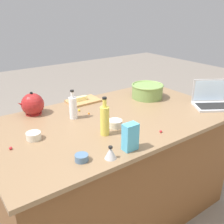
{
  "coord_description": "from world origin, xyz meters",
  "views": [
    {
      "loc": [
        1.06,
        1.48,
        1.71
      ],
      "look_at": [
        0.0,
        0.0,
        0.95
      ],
      "focal_mm": 41.12,
      "sensor_mm": 36.0,
      "label": 1
    }
  ],
  "objects_px": {
    "mixing_bowl_large": "(147,91)",
    "ramekin_medium": "(82,158)",
    "bottle_vinegar": "(73,107)",
    "kettle": "(33,105)",
    "ramekin_wide": "(115,124)",
    "candy_bag": "(130,137)",
    "ramekin_small": "(34,136)",
    "cutting_board": "(84,101)",
    "kitchen_timer": "(110,153)",
    "bottle_oil": "(105,120)",
    "butter_stick_left": "(81,98)",
    "laptop": "(212,101)"
  },
  "relations": [
    {
      "from": "mixing_bowl_large",
      "to": "ramekin_medium",
      "type": "distance_m",
      "value": 1.18
    },
    {
      "from": "bottle_vinegar",
      "to": "kettle",
      "type": "distance_m",
      "value": 0.35
    },
    {
      "from": "ramekin_wide",
      "to": "candy_bag",
      "type": "height_order",
      "value": "candy_bag"
    },
    {
      "from": "ramekin_small",
      "to": "ramekin_medium",
      "type": "bearing_deg",
      "value": 107.74
    },
    {
      "from": "kettle",
      "to": "ramekin_small",
      "type": "relative_size",
      "value": 2.22
    },
    {
      "from": "ramekin_small",
      "to": "ramekin_medium",
      "type": "relative_size",
      "value": 1.24
    },
    {
      "from": "cutting_board",
      "to": "kitchen_timer",
      "type": "distance_m",
      "value": 0.96
    },
    {
      "from": "kitchen_timer",
      "to": "bottle_vinegar",
      "type": "bearing_deg",
      "value": -98.62
    },
    {
      "from": "ramekin_medium",
      "to": "candy_bag",
      "type": "distance_m",
      "value": 0.31
    },
    {
      "from": "kitchen_timer",
      "to": "bottle_oil",
      "type": "bearing_deg",
      "value": -118.07
    },
    {
      "from": "butter_stick_left",
      "to": "ramekin_medium",
      "type": "relative_size",
      "value": 1.42
    },
    {
      "from": "mixing_bowl_large",
      "to": "ramekin_wide",
      "type": "xyz_separation_m",
      "value": [
        0.62,
        0.33,
        -0.04
      ]
    },
    {
      "from": "kitchen_timer",
      "to": "candy_bag",
      "type": "bearing_deg",
      "value": -175.9
    },
    {
      "from": "kettle",
      "to": "ramekin_small",
      "type": "height_order",
      "value": "kettle"
    },
    {
      "from": "bottle_vinegar",
      "to": "ramekin_wide",
      "type": "distance_m",
      "value": 0.36
    },
    {
      "from": "laptop",
      "to": "butter_stick_left",
      "type": "height_order",
      "value": "laptop"
    },
    {
      "from": "bottle_vinegar",
      "to": "mixing_bowl_large",
      "type": "bearing_deg",
      "value": -178.41
    },
    {
      "from": "butter_stick_left",
      "to": "candy_bag",
      "type": "xyz_separation_m",
      "value": [
        0.16,
        0.89,
        0.05
      ]
    },
    {
      "from": "bottle_oil",
      "to": "ramekin_small",
      "type": "distance_m",
      "value": 0.47
    },
    {
      "from": "bottle_oil",
      "to": "butter_stick_left",
      "type": "bearing_deg",
      "value": -105.43
    },
    {
      "from": "bottle_oil",
      "to": "butter_stick_left",
      "type": "height_order",
      "value": "bottle_oil"
    },
    {
      "from": "ramekin_medium",
      "to": "ramekin_wide",
      "type": "distance_m",
      "value": 0.48
    },
    {
      "from": "ramekin_small",
      "to": "laptop",
      "type": "bearing_deg",
      "value": 167.86
    },
    {
      "from": "butter_stick_left",
      "to": "ramekin_small",
      "type": "xyz_separation_m",
      "value": [
        0.59,
        0.43,
        -0.01
      ]
    },
    {
      "from": "mixing_bowl_large",
      "to": "bottle_vinegar",
      "type": "relative_size",
      "value": 1.31
    },
    {
      "from": "butter_stick_left",
      "to": "ramekin_wide",
      "type": "height_order",
      "value": "butter_stick_left"
    },
    {
      "from": "kettle",
      "to": "kitchen_timer",
      "type": "xyz_separation_m",
      "value": [
        -0.13,
        0.89,
        -0.04
      ]
    },
    {
      "from": "bottle_vinegar",
      "to": "kitchen_timer",
      "type": "height_order",
      "value": "bottle_vinegar"
    },
    {
      "from": "mixing_bowl_large",
      "to": "candy_bag",
      "type": "distance_m",
      "value": 0.97
    },
    {
      "from": "ramekin_medium",
      "to": "kettle",
      "type": "bearing_deg",
      "value": -91.38
    },
    {
      "from": "cutting_board",
      "to": "ramekin_wide",
      "type": "bearing_deg",
      "value": 82.53
    },
    {
      "from": "laptop",
      "to": "kitchen_timer",
      "type": "xyz_separation_m",
      "value": [
        1.19,
        0.16,
        -0.01
      ]
    },
    {
      "from": "ramekin_small",
      "to": "candy_bag",
      "type": "distance_m",
      "value": 0.64
    },
    {
      "from": "ramekin_medium",
      "to": "bottle_oil",
      "type": "bearing_deg",
      "value": -146.75
    },
    {
      "from": "butter_stick_left",
      "to": "kitchen_timer",
      "type": "relative_size",
      "value": 1.43
    },
    {
      "from": "bottle_oil",
      "to": "ramekin_small",
      "type": "xyz_separation_m",
      "value": [
        0.41,
        -0.22,
        -0.08
      ]
    },
    {
      "from": "ramekin_wide",
      "to": "kettle",
      "type": "bearing_deg",
      "value": -55.86
    },
    {
      "from": "bottle_vinegar",
      "to": "ramekin_small",
      "type": "height_order",
      "value": "bottle_vinegar"
    },
    {
      "from": "ramekin_medium",
      "to": "bottle_vinegar",
      "type": "bearing_deg",
      "value": -113.56
    },
    {
      "from": "mixing_bowl_large",
      "to": "kitchen_timer",
      "type": "distance_m",
      "value": 1.1
    },
    {
      "from": "laptop",
      "to": "bottle_vinegar",
      "type": "distance_m",
      "value": 1.19
    },
    {
      "from": "ramekin_wide",
      "to": "cutting_board",
      "type": "bearing_deg",
      "value": -97.47
    },
    {
      "from": "laptop",
      "to": "ramekin_small",
      "type": "relative_size",
      "value": 3.97
    },
    {
      "from": "mixing_bowl_large",
      "to": "ramekin_medium",
      "type": "relative_size",
      "value": 3.85
    },
    {
      "from": "butter_stick_left",
      "to": "candy_bag",
      "type": "relative_size",
      "value": 0.65
    },
    {
      "from": "bottle_oil",
      "to": "candy_bag",
      "type": "distance_m",
      "value": 0.25
    },
    {
      "from": "bottle_vinegar",
      "to": "ramekin_medium",
      "type": "relative_size",
      "value": 2.93
    },
    {
      "from": "ramekin_medium",
      "to": "kitchen_timer",
      "type": "distance_m",
      "value": 0.16
    },
    {
      "from": "laptop",
      "to": "kettle",
      "type": "bearing_deg",
      "value": -29.05
    },
    {
      "from": "kitchen_timer",
      "to": "cutting_board",
      "type": "bearing_deg",
      "value": -110.74
    }
  ]
}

